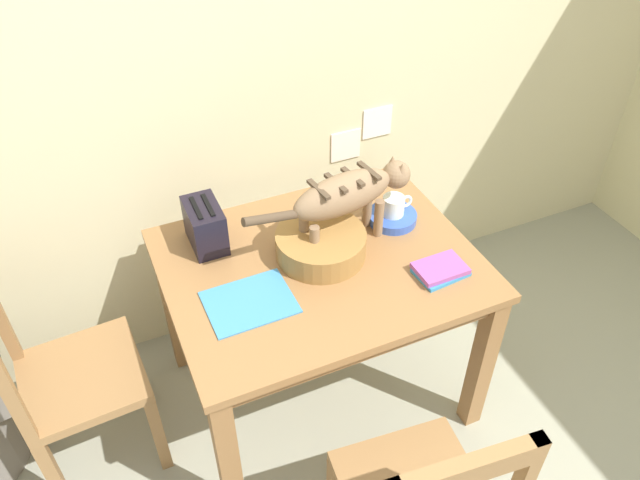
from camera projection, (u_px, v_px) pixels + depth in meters
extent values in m
cube|color=beige|center=(244.00, 65.00, 2.36)|extent=(4.80, 0.10, 2.50)
cube|color=white|center=(346.00, 146.00, 2.73)|extent=(0.14, 0.01, 0.14)
cube|color=white|center=(377.00, 122.00, 2.73)|extent=(0.14, 0.01, 0.14)
cube|color=olive|center=(320.00, 265.00, 2.28)|extent=(1.12, 0.88, 0.03)
cube|color=brown|center=(320.00, 275.00, 2.31)|extent=(1.04, 0.80, 0.07)
cube|color=olive|center=(228.00, 461.00, 2.08)|extent=(0.07, 0.07, 0.71)
cube|color=olive|center=(482.00, 363.00, 2.40)|extent=(0.07, 0.07, 0.71)
cube|color=olive|center=(172.00, 306.00, 2.63)|extent=(0.07, 0.07, 0.71)
cube|color=olive|center=(385.00, 243.00, 2.95)|extent=(0.07, 0.07, 0.71)
ellipsoid|color=#896C4E|center=(343.00, 194.00, 2.20)|extent=(0.42, 0.19, 0.15)
cube|color=#4B3B2B|center=(319.00, 189.00, 2.12)|extent=(0.04, 0.13, 0.01)
cube|color=#4B3B2B|center=(336.00, 183.00, 2.15)|extent=(0.04, 0.13, 0.01)
cube|color=#4B3B2B|center=(353.00, 177.00, 2.18)|extent=(0.04, 0.13, 0.01)
cube|color=#4B3B2B|center=(369.00, 171.00, 2.21)|extent=(0.04, 0.13, 0.01)
cylinder|color=#896C4E|center=(367.00, 208.00, 2.38)|extent=(0.04, 0.04, 0.16)
cylinder|color=#896C4E|center=(379.00, 218.00, 2.33)|extent=(0.04, 0.04, 0.16)
cylinder|color=#896C4E|center=(304.00, 233.00, 2.26)|extent=(0.04, 0.04, 0.16)
cylinder|color=#896C4E|center=(315.00, 244.00, 2.21)|extent=(0.04, 0.04, 0.16)
sphere|color=#896C4E|center=(396.00, 175.00, 2.30)|extent=(0.11, 0.11, 0.11)
cone|color=#896C4E|center=(392.00, 161.00, 2.29)|extent=(0.04, 0.04, 0.04)
cone|color=#896C4E|center=(402.00, 168.00, 2.26)|extent=(0.04, 0.04, 0.04)
cylinder|color=#4B3B2B|center=(270.00, 218.00, 2.07)|extent=(0.21, 0.06, 0.08)
cylinder|color=blue|center=(392.00, 217.00, 2.43)|extent=(0.19, 0.19, 0.04)
cylinder|color=white|center=(393.00, 206.00, 2.40)|extent=(0.09, 0.09, 0.08)
torus|color=white|center=(406.00, 201.00, 2.41)|extent=(0.06, 0.01, 0.06)
cube|color=#3B84C2|center=(250.00, 302.00, 2.10)|extent=(0.30, 0.24, 0.01)
cube|color=#3286C7|center=(441.00, 272.00, 2.21)|extent=(0.19, 0.14, 0.01)
cube|color=#9C4C9D|center=(440.00, 268.00, 2.20)|extent=(0.18, 0.13, 0.02)
cylinder|color=olive|center=(321.00, 244.00, 2.26)|extent=(0.33, 0.33, 0.10)
cylinder|color=#453119|center=(321.00, 243.00, 2.26)|extent=(0.27, 0.27, 0.08)
cube|color=black|center=(205.00, 226.00, 2.29)|extent=(0.12, 0.20, 0.17)
cube|color=black|center=(196.00, 208.00, 2.22)|extent=(0.02, 0.14, 0.01)
cube|color=black|center=(208.00, 205.00, 2.24)|extent=(0.02, 0.14, 0.01)
cube|color=olive|center=(467.00, 470.00, 1.47)|extent=(0.42, 0.08, 0.08)
cube|color=olive|center=(433.00, 463.00, 2.24)|extent=(0.04, 0.04, 0.42)
cube|color=olive|center=(82.00, 377.00, 2.24)|extent=(0.44, 0.44, 0.04)
cube|color=olive|center=(9.00, 393.00, 1.88)|extent=(0.04, 0.04, 0.48)
cube|color=olive|center=(133.00, 362.00, 2.59)|extent=(0.04, 0.04, 0.42)
cube|color=olive|center=(158.00, 433.00, 2.33)|extent=(0.04, 0.04, 0.42)
cube|color=olive|center=(38.00, 397.00, 2.46)|extent=(0.04, 0.04, 0.42)
cube|color=olive|center=(54.00, 476.00, 2.20)|extent=(0.04, 0.04, 0.42)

